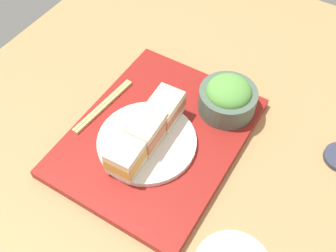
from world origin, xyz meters
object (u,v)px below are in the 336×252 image
at_px(salad_bowl, 228,97).
at_px(chopsticks_pair, 103,106).
at_px(sandwich_near, 166,109).
at_px(sandwich_middle, 148,130).
at_px(sandwich_plate, 149,141).
at_px(sandwich_far, 129,156).

distance_m(salad_bowl, chopsticks_pair, 0.28).
xyz_separation_m(sandwich_near, sandwich_middle, (0.07, 0.00, 0.00)).
relative_size(sandwich_plate, sandwich_near, 2.38).
relative_size(sandwich_plate, sandwich_far, 2.49).
height_order(sandwich_plate, salad_bowl, salad_bowl).
height_order(sandwich_plate, chopsticks_pair, sandwich_plate).
distance_m(sandwich_near, chopsticks_pair, 0.15).
height_order(sandwich_near, sandwich_middle, sandwich_middle).
xyz_separation_m(sandwich_middle, chopsticks_pair, (-0.03, -0.14, -0.04)).
height_order(sandwich_plate, sandwich_far, sandwich_far).
height_order(sandwich_plate, sandwich_middle, sandwich_middle).
bearing_deg(sandwich_plate, chopsticks_pair, -102.15).
xyz_separation_m(sandwich_near, sandwich_far, (0.14, 0.00, 0.00)).
bearing_deg(sandwich_middle, sandwich_near, -179.34).
bearing_deg(sandwich_plate, sandwich_near, -179.34).
bearing_deg(sandwich_near, sandwich_far, 0.66).
xyz_separation_m(salad_bowl, chopsticks_pair, (0.14, -0.24, -0.03)).
xyz_separation_m(sandwich_far, salad_bowl, (-0.24, 0.09, -0.00)).
relative_size(sandwich_far, salad_bowl, 0.66).
bearing_deg(sandwich_near, chopsticks_pair, -74.88).
height_order(sandwich_near, salad_bowl, salad_bowl).
bearing_deg(chopsticks_pair, sandwich_near, 105.12).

